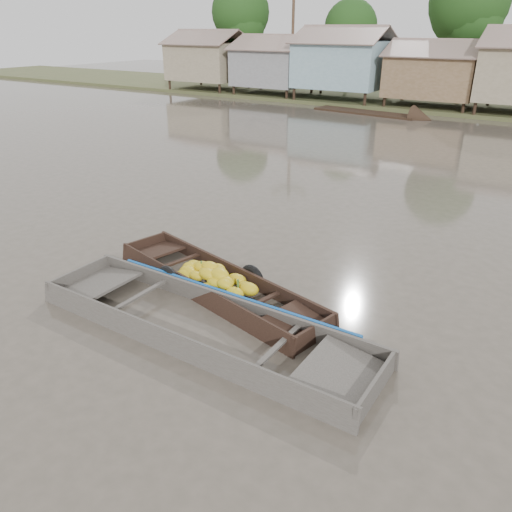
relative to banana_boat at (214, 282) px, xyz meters
The scene contains 3 objects.
ground 0.92m from the banana_boat, 34.33° to the right, with size 120.00×120.00×0.00m, color #484237.
banana_boat is the anchor object (origin of this frame).
viewer_boat 1.71m from the banana_boat, 59.65° to the right, with size 7.09×1.92×0.57m.
Camera 1 is at (5.31, -7.22, 5.34)m, focal length 35.00 mm.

